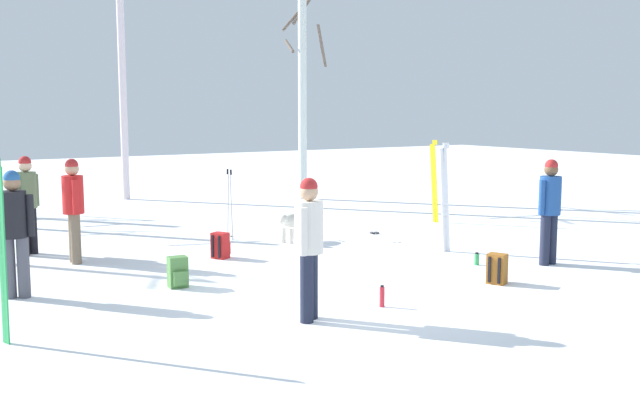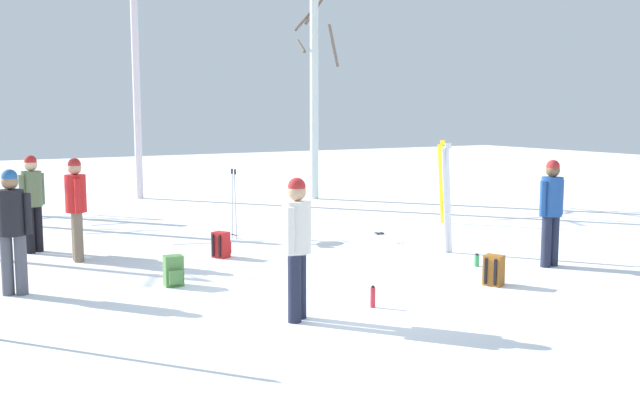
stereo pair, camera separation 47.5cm
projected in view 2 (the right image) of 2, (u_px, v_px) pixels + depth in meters
The scene contains 18 objects.
ground_plane at pixel (347, 289), 10.16m from camera, with size 60.00×60.00×0.00m, color white.
person_0 at pixel (551, 206), 11.53m from camera, with size 0.52×0.34×1.72m.
person_1 at pixel (76, 202), 11.94m from camera, with size 0.34×0.52×1.72m.
person_2 at pixel (32, 197), 12.66m from camera, with size 0.45×0.34×1.72m.
person_3 at pixel (297, 239), 8.56m from camera, with size 0.41×0.38×1.72m.
person_4 at pixel (12, 224), 9.74m from camera, with size 0.49×0.34×1.72m.
dog at pixel (295, 222), 13.75m from camera, with size 0.80×0.50×0.57m.
ski_pair_planted_0 at pixel (447, 199), 12.63m from camera, with size 0.24×0.07×1.93m.
ski_pair_planted_1 at pixel (442, 182), 15.98m from camera, with size 0.10×0.25×1.83m.
ski_pair_lying_0 at pixel (380, 235), 14.52m from camera, with size 0.53×1.90×0.05m.
ski_poles_0 at pixel (234, 202), 14.05m from camera, with size 0.07×0.25×1.36m.
backpack_0 at pixel (494, 271), 10.37m from camera, with size 0.34×0.32×0.44m.
backpack_1 at pixel (221, 245), 12.32m from camera, with size 0.34×0.32×0.44m.
backpack_2 at pixel (174, 271), 10.33m from camera, with size 0.28×0.30×0.44m.
water_bottle_0 at pixel (373, 297), 9.22m from camera, with size 0.07×0.07×0.28m.
water_bottle_1 at pixel (477, 260), 11.64m from camera, with size 0.08×0.08×0.21m.
birch_tree_3 at pixel (135, 50), 20.00m from camera, with size 1.38×1.56×7.86m.
birch_tree_4 at pixel (315, 74), 20.01m from camera, with size 1.31×1.49×6.70m.
Camera 2 is at (-5.24, -8.44, 2.51)m, focal length 40.71 mm.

